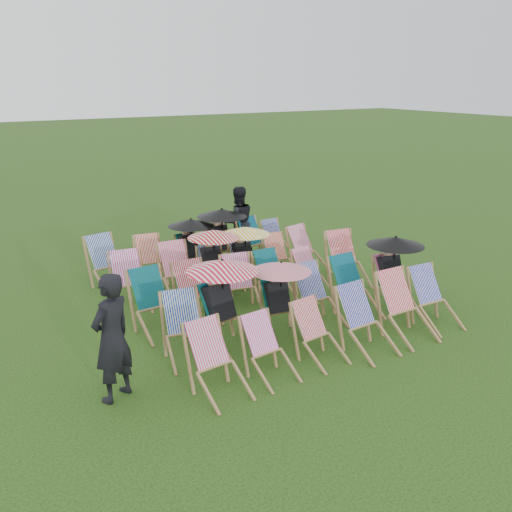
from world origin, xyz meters
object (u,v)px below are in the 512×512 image
deckchair_5 (436,298)px  deckchair_0 (218,362)px  deckchair_29 (277,239)px  person_rear (238,222)px  person_left (112,338)px

deckchair_5 → deckchair_0: bearing=-177.1°
deckchair_29 → person_rear: person_rear is taller
deckchair_0 → person_left: 1.39m
deckchair_5 → person_rear: (-0.93, 5.07, 0.35)m
person_left → person_rear: person_left is taller
deckchair_0 → deckchair_5: 4.14m
deckchair_29 → person_left: 6.60m
deckchair_29 → person_rear: 1.00m
deckchair_0 → person_left: (-1.19, 0.61, 0.39)m
person_left → person_rear: bearing=-163.1°
deckchair_29 → deckchair_0: bearing=-130.9°
person_rear → deckchair_29: bearing=160.1°
deckchair_29 → person_left: size_ratio=0.48×
deckchair_29 → person_left: (-5.19, -4.06, 0.45)m
deckchair_5 → deckchair_29: size_ratio=1.16×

